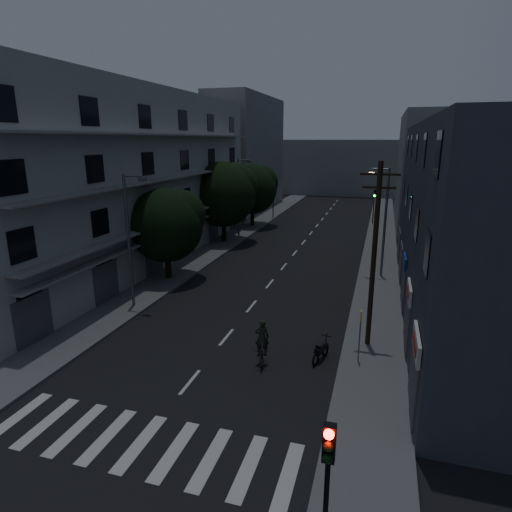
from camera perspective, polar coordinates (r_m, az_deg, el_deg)
The scene contains 23 objects.
ground at distance 39.81m, azimuth 5.33°, elevation 0.57°, with size 160.00×160.00×0.00m, color black.
sidewalk_left at distance 41.83m, azimuth -4.79°, elevation 1.41°, with size 3.00×90.00×0.15m, color #565659.
sidewalk_right at distance 39.11m, azimuth 16.16°, elevation -0.14°, with size 3.00×90.00×0.15m, color #565659.
crosswalk at distance 16.50m, azimuth -15.18°, elevation -22.93°, with size 10.90×3.00×0.01m.
lane_markings at distance 45.79m, azimuth 6.87°, elevation 2.48°, with size 0.15×60.50×0.01m.
building_left at distance 36.50m, azimuth -15.78°, elevation 9.89°, with size 7.00×36.00×14.00m.
building_right at distance 27.59m, azimuth 26.01°, elevation 4.18°, with size 6.19×28.00×11.00m.
building_far_left at distance 63.85m, azimuth -1.17°, elevation 13.43°, with size 6.00×20.00×16.00m, color slate.
building_far_right at distance 55.12m, azimuth 21.69°, elevation 10.52°, with size 6.00×20.00×13.00m, color slate.
building_far_end at distance 83.29m, azimuth 11.65°, elevation 11.49°, with size 24.00×8.00×10.00m, color slate.
tree_near at distance 31.55m, azimuth -11.82°, elevation 4.41°, with size 5.37×5.37×6.63m.
tree_mid at distance 42.69m, azimuth -4.29°, elevation 8.52°, with size 6.40×6.40×7.88m.
tree_far at distance 50.78m, azimuth -0.42°, elevation 9.14°, with size 5.79×5.79×7.16m.
traffic_signal_near at distance 10.52m, azimuth 9.50°, elevation -26.48°, with size 0.28×0.37×4.10m.
traffic_signal_far_right at distance 53.89m, azimuth 15.49°, elevation 7.31°, with size 0.28×0.37×4.10m.
traffic_signal_far_left at distance 56.05m, azimuth 2.30°, elevation 8.13°, with size 0.28×0.37×4.10m.
street_lamp_left_near at distance 26.46m, azimuth -16.46°, elevation 2.72°, with size 1.51×0.25×8.00m.
street_lamp_right at distance 32.63m, azimuth 16.67°, elevation 4.99°, with size 1.51×0.25×8.00m.
street_lamp_left_far at distance 45.08m, azimuth -2.22°, elevation 8.30°, with size 1.51×0.25×8.00m.
utility_pole at distance 21.04m, azimuth 15.48°, elevation 0.40°, with size 1.80×0.24×9.00m.
bus_stop_sign at distance 20.16m, azimuth 13.74°, elevation -9.13°, with size 0.06×0.35×2.52m.
motorcycle at distance 20.81m, azimuth 8.63°, elevation -12.42°, with size 0.71×1.77×1.16m.
cyclist at distance 20.12m, azimuth 0.80°, elevation -12.32°, with size 1.06×1.86×2.23m.
Camera 1 is at (7.36, -12.81, 10.08)m, focal length 30.00 mm.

